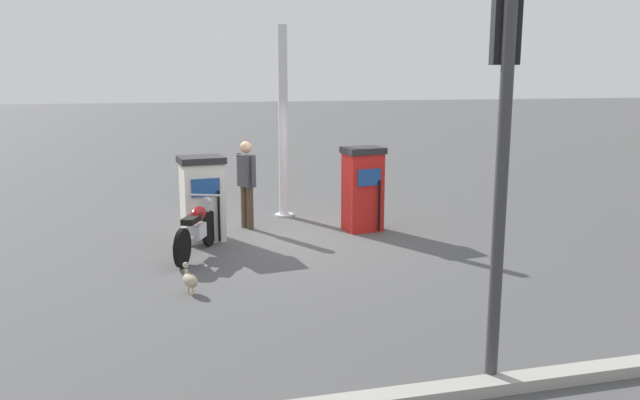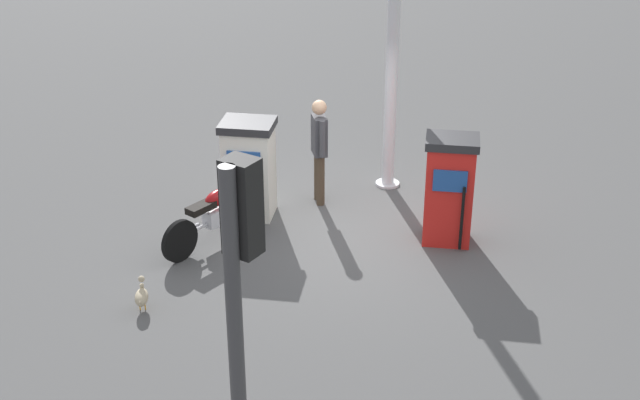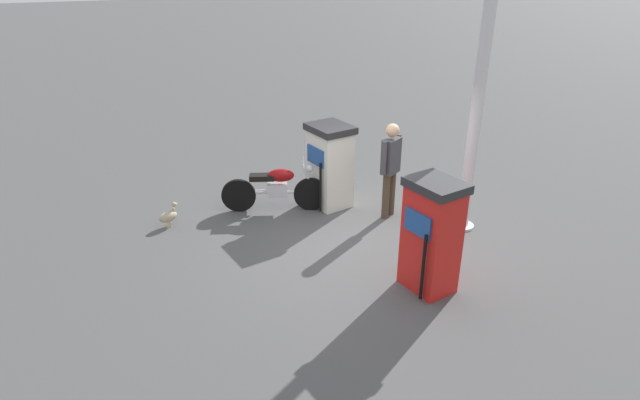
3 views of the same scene
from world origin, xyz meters
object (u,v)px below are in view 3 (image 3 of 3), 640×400
at_px(fuel_pump_far, 431,235).
at_px(motorcycle_near_pump, 276,187).
at_px(fuel_pump_near, 330,165).
at_px(attendant_person, 391,164).
at_px(canopy_support_pole, 476,119).
at_px(wandering_duck, 168,216).

distance_m(fuel_pump_far, motorcycle_near_pump, 3.39).
bearing_deg(fuel_pump_far, motorcycle_near_pump, -72.83).
bearing_deg(motorcycle_near_pump, fuel_pump_near, 169.95).
bearing_deg(attendant_person, motorcycle_near_pump, -32.22).
relative_size(attendant_person, canopy_support_pole, 0.43).
distance_m(attendant_person, canopy_support_pole, 1.60).
bearing_deg(canopy_support_pole, fuel_pump_near, -47.75).
distance_m(fuel_pump_near, motorcycle_near_pump, 1.06).
bearing_deg(fuel_pump_far, wandering_duck, -49.80).
height_order(fuel_pump_far, canopy_support_pole, canopy_support_pole).
relative_size(attendant_person, wandering_duck, 4.15).
xyz_separation_m(fuel_pump_near, canopy_support_pole, (-1.65, 1.82, 1.13)).
bearing_deg(fuel_pump_near, canopy_support_pole, 132.25).
xyz_separation_m(fuel_pump_near, fuel_pump_far, (-0.00, 3.05, 0.04)).
height_order(fuel_pump_near, wandering_duck, fuel_pump_near).
distance_m(fuel_pump_near, fuel_pump_far, 3.05).
bearing_deg(attendant_person, canopy_support_pole, 135.55).
bearing_deg(canopy_support_pole, attendant_person, -44.45).
bearing_deg(fuel_pump_far, fuel_pump_near, -90.00).
relative_size(fuel_pump_far, motorcycle_near_pump, 0.90).
distance_m(fuel_pump_far, canopy_support_pole, 2.33).
height_order(fuel_pump_near, canopy_support_pole, canopy_support_pole).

